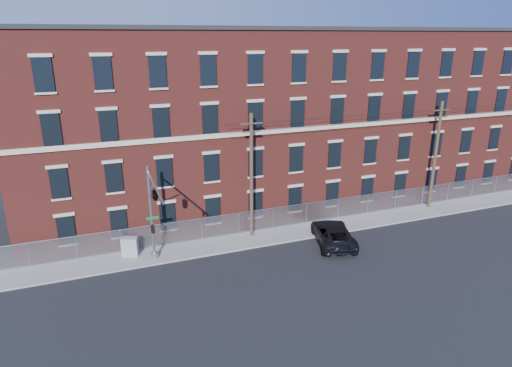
{
  "coord_description": "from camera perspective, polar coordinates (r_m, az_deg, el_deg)",
  "views": [
    {
      "loc": [
        -9.28,
        -25.31,
        15.62
      ],
      "look_at": [
        1.78,
        4.0,
        5.1
      ],
      "focal_mm": 31.01,
      "sensor_mm": 36.0,
      "label": 1
    }
  ],
  "objects": [
    {
      "name": "overhead_wires",
      "position": [
        43.08,
        22.76,
        8.46
      ],
      "size": [
        40.0,
        0.62,
        0.62
      ],
      "color": "black",
      "rests_on": "ground"
    },
    {
      "name": "ground",
      "position": [
        31.16,
        -0.47,
        -11.52
      ],
      "size": [
        140.0,
        140.0,
        0.0
      ],
      "primitive_type": "plane",
      "color": "black",
      "rests_on": "ground"
    },
    {
      "name": "utility_pole_near",
      "position": [
        34.48,
        -0.59,
        1.21
      ],
      "size": [
        1.8,
        0.28,
        10.0
      ],
      "color": "#443322",
      "rests_on": "ground"
    },
    {
      "name": "utility_cabinet",
      "position": [
        34.16,
        -15.95,
        -7.85
      ],
      "size": [
        1.28,
        0.93,
        1.45
      ],
      "primitive_type": "cube",
      "rotation": [
        0.0,
        0.0,
        -0.34
      ],
      "color": "gray",
      "rests_on": "sidewalk"
    },
    {
      "name": "pickup_truck",
      "position": [
        35.48,
        9.9,
        -6.39
      ],
      "size": [
        4.25,
        6.39,
        1.63
      ],
      "primitive_type": "imported",
      "rotation": [
        0.0,
        0.0,
        2.86
      ],
      "color": "black",
      "rests_on": "ground"
    },
    {
      "name": "mill_building",
      "position": [
        45.27,
        7.79,
        8.89
      ],
      "size": [
        55.3,
        14.32,
        16.3
      ],
      "color": "maroon",
      "rests_on": "ground"
    },
    {
      "name": "traffic_signal_mast",
      "position": [
        29.52,
        -13.0,
        -2.21
      ],
      "size": [
        0.9,
        6.75,
        7.0
      ],
      "color": "#9EA0A5",
      "rests_on": "ground"
    },
    {
      "name": "chain_link_fence",
      "position": [
        40.8,
        12.41,
        -2.81
      ],
      "size": [
        59.06,
        0.06,
        1.85
      ],
      "color": "#A5A8AD",
      "rests_on": "ground"
    },
    {
      "name": "sidewalk",
      "position": [
        40.17,
        13.3,
        -4.75
      ],
      "size": [
        65.0,
        3.0,
        0.12
      ],
      "primitive_type": "cube",
      "color": "gray",
      "rests_on": "ground"
    },
    {
      "name": "utility_pole_mid",
      "position": [
        43.81,
        22.15,
        3.6
      ],
      "size": [
        1.8,
        0.28,
        10.0
      ],
      "color": "#443322",
      "rests_on": "ground"
    }
  ]
}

